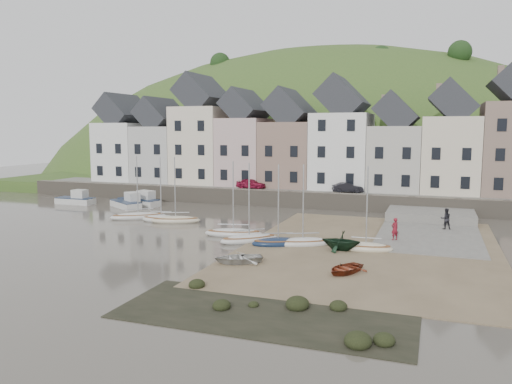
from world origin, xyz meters
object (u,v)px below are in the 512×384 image
at_px(rowboat_red, 345,268).
at_px(car_left, 251,184).
at_px(rowboat_green, 341,240).
at_px(rowboat_white, 238,258).
at_px(person_dark, 446,219).
at_px(sailboat_0, 138,216).
at_px(person_red, 395,229).
at_px(car_right, 348,188).

height_order(rowboat_red, car_left, car_left).
bearing_deg(rowboat_green, rowboat_white, -42.68).
xyz_separation_m(rowboat_red, person_dark, (5.87, 16.07, 0.68)).
xyz_separation_m(sailboat_0, person_dark, (28.13, 4.03, 0.76)).
xyz_separation_m(sailboat_0, rowboat_white, (15.34, -12.04, 0.12)).
distance_m(rowboat_green, person_red, 5.63).
distance_m(person_dark, car_right, 14.73).
distance_m(sailboat_0, rowboat_green, 21.94).
distance_m(sailboat_0, rowboat_white, 19.51).
height_order(sailboat_0, rowboat_green, sailboat_0).
relative_size(car_left, car_right, 1.03).
distance_m(person_red, person_dark, 7.01).
bearing_deg(car_right, car_left, 71.33).
bearing_deg(person_red, rowboat_white, 5.16).
xyz_separation_m(person_red, car_right, (-6.45, 16.43, 1.18)).
xyz_separation_m(person_dark, car_left, (-21.81, 10.53, 1.18)).
height_order(car_left, car_right, car_left).
relative_size(person_red, car_right, 0.51).
bearing_deg(rowboat_red, car_left, 147.83).
bearing_deg(car_left, car_right, -87.33).
distance_m(rowboat_white, rowboat_green, 8.01).
xyz_separation_m(rowboat_white, person_red, (9.01, 10.18, 0.61)).
bearing_deg(rowboat_red, person_dark, 96.83).
relative_size(sailboat_0, person_red, 3.63).
relative_size(rowboat_red, person_dark, 1.53).
bearing_deg(person_dark, rowboat_green, 40.28).
bearing_deg(sailboat_0, car_right, 39.14).
height_order(sailboat_0, person_dark, sailboat_0).
distance_m(rowboat_red, car_right, 27.02).
relative_size(rowboat_white, car_right, 0.91).
bearing_deg(car_left, person_dark, -113.10).
relative_size(person_red, person_dark, 0.96).
bearing_deg(car_left, rowboat_white, -158.60).
distance_m(sailboat_0, rowboat_red, 25.31).
distance_m(sailboat_0, person_red, 24.43).
relative_size(sailboat_0, person_dark, 3.50).
bearing_deg(sailboat_0, rowboat_green, -16.90).
bearing_deg(rowboat_white, person_dark, 111.28).
bearing_deg(sailboat_0, rowboat_red, -28.40).
xyz_separation_m(car_left, car_right, (11.58, 0.00, -0.03)).
bearing_deg(person_red, car_left, -85.67).
bearing_deg(rowboat_green, sailboat_0, -104.70).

